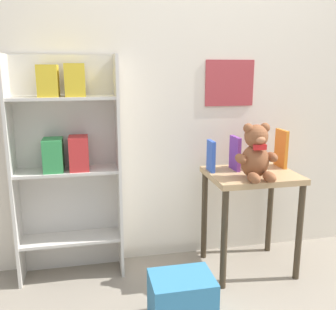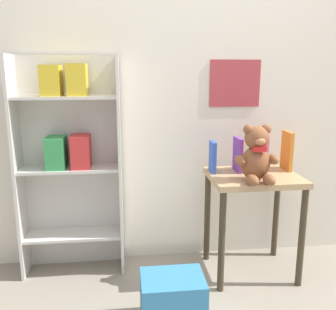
% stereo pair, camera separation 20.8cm
% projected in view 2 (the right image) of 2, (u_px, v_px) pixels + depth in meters
% --- Properties ---
extents(wall_back, '(4.80, 0.07, 2.50)m').
position_uv_depth(wall_back, '(202.00, 78.00, 2.48)').
color(wall_back, silver).
rests_on(wall_back, ground_plane).
extents(bookshelf_side, '(0.64, 0.23, 1.39)m').
position_uv_depth(bookshelf_side, '(70.00, 153.00, 2.36)').
color(bookshelf_side, beige).
rests_on(bookshelf_side, ground_plane).
extents(display_table, '(0.55, 0.45, 0.66)m').
position_uv_depth(display_table, '(253.00, 193.00, 2.36)').
color(display_table, tan).
rests_on(display_table, ground_plane).
extents(teddy_bear, '(0.26, 0.23, 0.33)m').
position_uv_depth(teddy_bear, '(257.00, 156.00, 2.17)').
color(teddy_bear, brown).
rests_on(teddy_bear, display_table).
extents(book_standing_blue, '(0.03, 0.11, 0.20)m').
position_uv_depth(book_standing_blue, '(213.00, 157.00, 2.37)').
color(book_standing_blue, '#2D51B7').
rests_on(book_standing_blue, display_table).
extents(book_standing_purple, '(0.03, 0.14, 0.22)m').
position_uv_depth(book_standing_purple, '(238.00, 155.00, 2.39)').
color(book_standing_purple, purple).
rests_on(book_standing_purple, display_table).
extents(book_standing_pink, '(0.05, 0.13, 0.23)m').
position_uv_depth(book_standing_pink, '(262.00, 153.00, 2.41)').
color(book_standing_pink, '#D17093').
rests_on(book_standing_pink, display_table).
extents(book_standing_orange, '(0.02, 0.14, 0.25)m').
position_uv_depth(book_standing_orange, '(287.00, 151.00, 2.43)').
color(book_standing_orange, orange).
rests_on(book_standing_orange, display_table).
extents(storage_bin, '(0.33, 0.25, 0.27)m').
position_uv_depth(storage_bin, '(173.00, 301.00, 1.94)').
color(storage_bin, teal).
rests_on(storage_bin, ground_plane).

